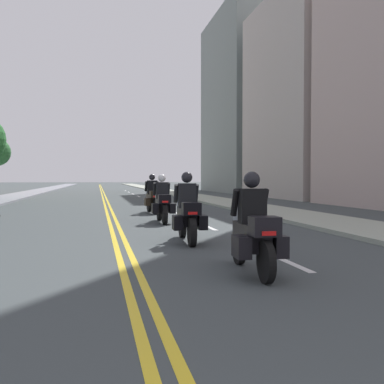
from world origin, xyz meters
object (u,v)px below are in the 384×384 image
at_px(motorcycle_1, 188,214).
at_px(motorcycle_3, 152,198).
at_px(motorcycle_2, 162,203).
at_px(motorcycle_0, 254,232).

xyz_separation_m(motorcycle_1, motorcycle_3, (0.25, 9.05, 0.01)).
height_order(motorcycle_1, motorcycle_2, motorcycle_1).
distance_m(motorcycle_1, motorcycle_2, 4.81).
relative_size(motorcycle_2, motorcycle_3, 0.99).
bearing_deg(motorcycle_3, motorcycle_1, -95.00).
bearing_deg(motorcycle_0, motorcycle_1, 97.37).
bearing_deg(motorcycle_0, motorcycle_2, 94.02).
distance_m(motorcycle_1, motorcycle_3, 9.05).
relative_size(motorcycle_0, motorcycle_1, 0.94).
height_order(motorcycle_2, motorcycle_3, motorcycle_3).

